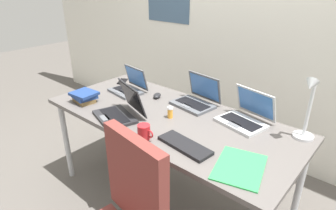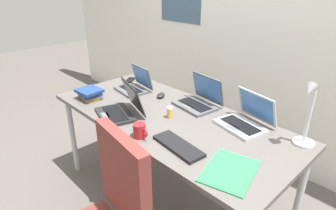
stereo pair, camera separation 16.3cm
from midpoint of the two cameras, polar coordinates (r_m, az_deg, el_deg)
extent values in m
plane|color=#56514C|center=(2.39, -2.06, -18.21)|extent=(12.00, 12.00, 0.00)
cube|color=silver|center=(2.68, 14.41, 16.88)|extent=(6.00, 0.12, 2.60)
cube|color=#595451|center=(1.97, -2.37, -2.55)|extent=(1.80, 0.80, 0.03)
cylinder|color=#B2B5BA|center=(2.59, -21.43, -6.72)|extent=(0.04, 0.04, 0.71)
cylinder|color=#B2B5BA|center=(2.90, -9.79, -1.77)|extent=(0.04, 0.04, 0.71)
cylinder|color=#B2B5BA|center=(2.09, 22.67, -15.19)|extent=(0.04, 0.04, 0.71)
cylinder|color=silver|center=(1.86, 23.15, -5.80)|extent=(0.12, 0.12, 0.02)
cylinder|color=silver|center=(1.78, 24.09, -0.82)|extent=(0.02, 0.02, 0.34)
cylinder|color=silver|center=(1.68, 24.64, 3.98)|extent=(0.01, 0.08, 0.01)
cone|color=silver|center=(1.65, 24.20, 3.63)|extent=(0.07, 0.09, 0.09)
cube|color=#232326|center=(1.98, -13.00, -2.37)|extent=(0.36, 0.30, 0.02)
cube|color=black|center=(1.97, -13.04, -2.07)|extent=(0.29, 0.19, 0.00)
cube|color=#595B60|center=(1.96, -14.94, -2.52)|extent=(0.10, 0.07, 0.00)
cube|color=#232326|center=(1.97, -9.56, 1.43)|extent=(0.32, 0.16, 0.21)
cube|color=black|center=(1.97, -9.70, 1.44)|extent=(0.28, 0.14, 0.17)
cube|color=#515459|center=(2.39, -10.47, 2.62)|extent=(0.29, 0.22, 0.02)
cube|color=black|center=(2.38, -10.49, 2.88)|extent=(0.25, 0.13, 0.00)
cube|color=#595B60|center=(2.35, -11.73, 2.51)|extent=(0.08, 0.05, 0.00)
cube|color=#515459|center=(2.41, -8.34, 5.51)|extent=(0.27, 0.09, 0.18)
cube|color=#3F72BF|center=(2.40, -8.45, 5.51)|extent=(0.24, 0.07, 0.15)
cube|color=#515459|center=(2.11, 2.71, -0.01)|extent=(0.32, 0.24, 0.02)
cube|color=black|center=(2.10, 2.71, 0.28)|extent=(0.28, 0.15, 0.00)
cube|color=#595B60|center=(2.06, 1.38, -0.22)|extent=(0.09, 0.06, 0.00)
cube|color=#515459|center=(2.15, 5.18, 3.58)|extent=(0.30, 0.09, 0.20)
cube|color=#3F72BF|center=(2.14, 5.08, 3.58)|extent=(0.27, 0.08, 0.17)
cube|color=#B7BABC|center=(1.89, 11.96, -3.61)|extent=(0.33, 0.26, 0.02)
cube|color=black|center=(1.88, 11.99, -3.30)|extent=(0.28, 0.16, 0.00)
cube|color=#595B60|center=(1.84, 10.60, -3.90)|extent=(0.09, 0.06, 0.00)
cube|color=#B7BABC|center=(1.94, 14.85, 0.36)|extent=(0.31, 0.13, 0.20)
cube|color=#3F72BF|center=(1.93, 14.76, 0.37)|extent=(0.27, 0.11, 0.16)
cube|color=black|center=(1.62, 0.46, -8.13)|extent=(0.34, 0.16, 0.02)
ellipsoid|color=black|center=(2.25, -4.27, 1.86)|extent=(0.09, 0.11, 0.03)
cube|color=black|center=(2.64, -10.87, 4.65)|extent=(0.13, 0.15, 0.01)
cylinder|color=gold|center=(1.93, -2.00, -1.72)|extent=(0.04, 0.04, 0.06)
cylinder|color=white|center=(1.91, -2.02, -0.65)|extent=(0.04, 0.04, 0.01)
cube|color=brown|center=(2.29, -18.43, 0.94)|extent=(0.18, 0.14, 0.03)
cube|color=navy|center=(2.28, -18.38, 1.68)|extent=(0.19, 0.17, 0.03)
cube|color=navy|center=(2.26, -18.46, 2.16)|extent=(0.19, 0.17, 0.02)
cube|color=green|center=(1.49, 11.05, -12.19)|extent=(0.30, 0.36, 0.01)
cylinder|color=#B21E23|center=(1.69, -7.62, -5.39)|extent=(0.08, 0.08, 0.09)
torus|color=#B21E23|center=(1.66, -6.47, -5.84)|extent=(0.05, 0.01, 0.05)
cube|color=brown|center=(1.42, -9.86, -14.75)|extent=(0.42, 0.11, 0.48)
camera|label=1|loc=(0.08, -92.42, -1.10)|focal=30.46mm
camera|label=2|loc=(0.08, 87.58, 1.10)|focal=30.46mm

